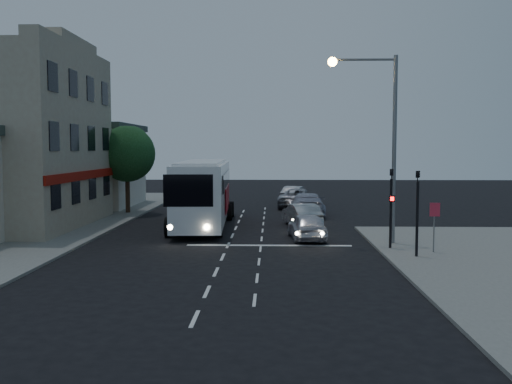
{
  "coord_description": "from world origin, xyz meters",
  "views": [
    {
      "loc": [
        2.13,
        -25.38,
        4.71
      ],
      "look_at": [
        1.22,
        7.29,
        2.2
      ],
      "focal_mm": 40.0,
      "sensor_mm": 36.0,
      "label": 1
    }
  ],
  "objects_px": {
    "car_suv": "(307,226)",
    "traffic_signal_side": "(418,203)",
    "tour_bus": "(204,191)",
    "streetlight": "(381,127)",
    "car_sedan_a": "(302,215)",
    "street_tree": "(127,151)",
    "car_extra": "(294,194)",
    "car_sedan_b": "(307,204)",
    "car_sedan_c": "(298,198)",
    "traffic_signal_main": "(391,198)",
    "regulatory_sign": "(434,219)"
  },
  "relations": [
    {
      "from": "tour_bus",
      "to": "car_extra",
      "type": "xyz_separation_m",
      "value": [
        6.12,
        15.47,
        -1.43
      ]
    },
    {
      "from": "car_suv",
      "to": "traffic_signal_main",
      "type": "bearing_deg",
      "value": 134.98
    },
    {
      "from": "car_extra",
      "to": "traffic_signal_main",
      "type": "distance_m",
      "value": 23.98
    },
    {
      "from": "traffic_signal_side",
      "to": "regulatory_sign",
      "type": "bearing_deg",
      "value": 43.92
    },
    {
      "from": "streetlight",
      "to": "street_tree",
      "type": "height_order",
      "value": "streetlight"
    },
    {
      "from": "car_sedan_b",
      "to": "streetlight",
      "type": "xyz_separation_m",
      "value": [
        2.77,
        -12.16,
        4.93
      ]
    },
    {
      "from": "car_sedan_c",
      "to": "car_extra",
      "type": "bearing_deg",
      "value": -79.19
    },
    {
      "from": "car_sedan_c",
      "to": "car_extra",
      "type": "xyz_separation_m",
      "value": [
        -0.08,
        4.64,
        -0.06
      ]
    },
    {
      "from": "car_sedan_b",
      "to": "car_sedan_c",
      "type": "bearing_deg",
      "value": -86.91
    },
    {
      "from": "car_suv",
      "to": "traffic_signal_side",
      "type": "bearing_deg",
      "value": 125.62
    },
    {
      "from": "car_sedan_a",
      "to": "car_sedan_b",
      "type": "height_order",
      "value": "car_sedan_b"
    },
    {
      "from": "car_suv",
      "to": "car_extra",
      "type": "xyz_separation_m",
      "value": [
        0.17,
        20.64,
        0.01
      ]
    },
    {
      "from": "regulatory_sign",
      "to": "street_tree",
      "type": "relative_size",
      "value": 0.35
    },
    {
      "from": "car_extra",
      "to": "tour_bus",
      "type": "bearing_deg",
      "value": 84.0
    },
    {
      "from": "car_suv",
      "to": "regulatory_sign",
      "type": "xyz_separation_m",
      "value": [
        5.36,
        -4.04,
        0.89
      ]
    },
    {
      "from": "car_suv",
      "to": "car_extra",
      "type": "distance_m",
      "value": 20.64
    },
    {
      "from": "regulatory_sign",
      "to": "street_tree",
      "type": "xyz_separation_m",
      "value": [
        -17.51,
        15.26,
        2.9
      ]
    },
    {
      "from": "car_sedan_a",
      "to": "car_sedan_b",
      "type": "relative_size",
      "value": 0.77
    },
    {
      "from": "car_suv",
      "to": "car_sedan_b",
      "type": "xyz_separation_m",
      "value": [
        0.63,
        10.56,
        0.1
      ]
    },
    {
      "from": "tour_bus",
      "to": "streetlight",
      "type": "distance_m",
      "value": 12.1
    },
    {
      "from": "tour_bus",
      "to": "car_sedan_a",
      "type": "height_order",
      "value": "tour_bus"
    },
    {
      "from": "traffic_signal_side",
      "to": "streetlight",
      "type": "bearing_deg",
      "value": 105.7
    },
    {
      "from": "car_extra",
      "to": "traffic_signal_side",
      "type": "distance_m",
      "value": 26.04
    },
    {
      "from": "traffic_signal_side",
      "to": "traffic_signal_main",
      "type": "bearing_deg",
      "value": 109.49
    },
    {
      "from": "car_sedan_a",
      "to": "street_tree",
      "type": "height_order",
      "value": "street_tree"
    },
    {
      "from": "tour_bus",
      "to": "street_tree",
      "type": "relative_size",
      "value": 2.09
    },
    {
      "from": "traffic_signal_side",
      "to": "street_tree",
      "type": "relative_size",
      "value": 0.66
    },
    {
      "from": "car_sedan_a",
      "to": "car_sedan_c",
      "type": "relative_size",
      "value": 0.77
    },
    {
      "from": "regulatory_sign",
      "to": "streetlight",
      "type": "xyz_separation_m",
      "value": [
        -1.96,
        2.44,
        4.14
      ]
    },
    {
      "from": "car_sedan_c",
      "to": "regulatory_sign",
      "type": "xyz_separation_m",
      "value": [
        5.1,
        -20.04,
        0.83
      ]
    },
    {
      "from": "car_sedan_c",
      "to": "street_tree",
      "type": "bearing_deg",
      "value": 30.86
    },
    {
      "from": "traffic_signal_main",
      "to": "traffic_signal_side",
      "type": "distance_m",
      "value": 2.1
    },
    {
      "from": "car_sedan_a",
      "to": "traffic_signal_side",
      "type": "height_order",
      "value": "traffic_signal_side"
    },
    {
      "from": "car_suv",
      "to": "traffic_signal_side",
      "type": "xyz_separation_m",
      "value": [
        4.36,
        -5.0,
        1.72
      ]
    },
    {
      "from": "car_sedan_c",
      "to": "streetlight",
      "type": "distance_m",
      "value": 18.56
    },
    {
      "from": "traffic_signal_side",
      "to": "car_sedan_c",
      "type": "bearing_deg",
      "value": 101.06
    },
    {
      "from": "regulatory_sign",
      "to": "traffic_signal_side",
      "type": "bearing_deg",
      "value": -136.08
    },
    {
      "from": "traffic_signal_side",
      "to": "streetlight",
      "type": "distance_m",
      "value": 4.84
    },
    {
      "from": "car_extra",
      "to": "traffic_signal_main",
      "type": "bearing_deg",
      "value": 113.97
    },
    {
      "from": "traffic_signal_main",
      "to": "street_tree",
      "type": "xyz_separation_m",
      "value": [
        -15.81,
        14.25,
        2.08
      ]
    },
    {
      "from": "car_sedan_a",
      "to": "traffic_signal_main",
      "type": "relative_size",
      "value": 1.04
    },
    {
      "from": "car_suv",
      "to": "traffic_signal_side",
      "type": "distance_m",
      "value": 6.85
    },
    {
      "from": "car_suv",
      "to": "traffic_signal_side",
      "type": "relative_size",
      "value": 1.01
    },
    {
      "from": "tour_bus",
      "to": "car_extra",
      "type": "bearing_deg",
      "value": 65.83
    },
    {
      "from": "car_sedan_a",
      "to": "streetlight",
      "type": "bearing_deg",
      "value": 105.1
    },
    {
      "from": "tour_bus",
      "to": "street_tree",
      "type": "height_order",
      "value": "street_tree"
    },
    {
      "from": "car_sedan_b",
      "to": "traffic_signal_main",
      "type": "relative_size",
      "value": 1.36
    },
    {
      "from": "streetlight",
      "to": "car_sedan_a",
      "type": "bearing_deg",
      "value": 117.54
    },
    {
      "from": "car_suv",
      "to": "streetlight",
      "type": "relative_size",
      "value": 0.46
    },
    {
      "from": "regulatory_sign",
      "to": "traffic_signal_main",
      "type": "bearing_deg",
      "value": 149.16
    }
  ]
}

